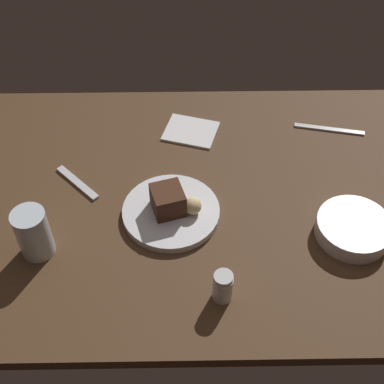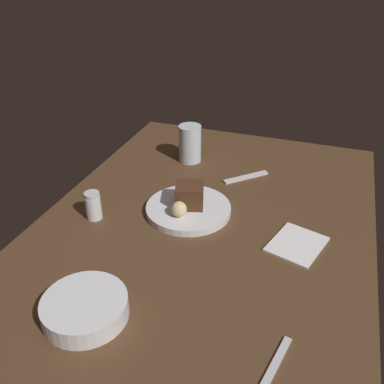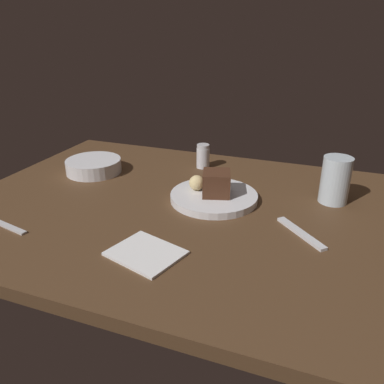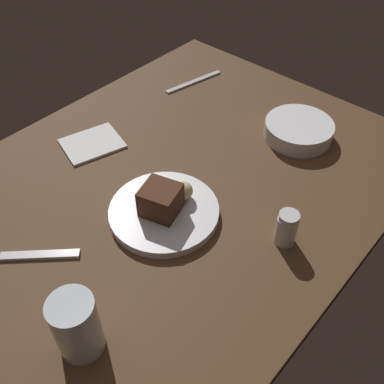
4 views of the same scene
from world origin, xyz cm
name	(u,v)px [view 3 (image 3 of 4)]	position (x,y,z in cm)	size (l,w,h in cm)	color
dining_table	(193,212)	(0.00, 0.00, 1.50)	(120.00, 84.00, 3.00)	#4C331E
dessert_plate	(214,197)	(3.67, 5.72, 3.92)	(22.85, 22.85, 1.85)	silver
chocolate_cake_slice	(216,183)	(4.30, 5.62, 7.93)	(7.30, 6.99, 6.16)	#472819
bread_roll	(197,183)	(-1.42, 6.49, 6.88)	(4.07, 4.07, 4.07)	#DBC184
salt_shaker	(203,156)	(-7.11, 28.15, 6.77)	(4.16, 4.16, 7.64)	silver
water_glass	(335,180)	(32.89, 15.65, 9.07)	(7.32, 7.32, 12.13)	silver
side_bowl	(94,166)	(-37.49, 12.25, 5.07)	(16.85, 16.85, 4.13)	silver
dessert_spoon	(301,233)	(27.07, -4.66, 3.35)	(15.00, 1.80, 0.70)	silver
folded_napkin	(146,253)	(-1.38, -23.80, 3.30)	(13.77, 11.24, 0.60)	white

